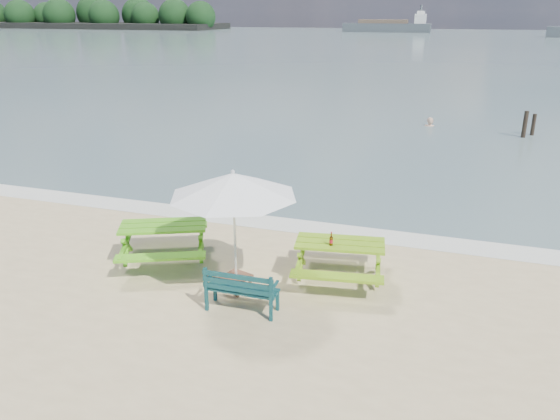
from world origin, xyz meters
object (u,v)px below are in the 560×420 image
(side_table, at_px, (236,283))
(patio_umbrella, at_px, (233,185))
(picnic_table_right, at_px, (339,262))
(swimmer, at_px, (428,136))
(picnic_table_left, at_px, (164,244))
(park_bench, at_px, (242,298))
(beer_bottle, at_px, (331,241))

(side_table, relative_size, patio_umbrella, 0.20)
(picnic_table_right, bearing_deg, swimmer, 87.82)
(picnic_table_left, bearing_deg, swimmer, 75.55)
(picnic_table_right, distance_m, park_bench, 2.20)
(picnic_table_left, bearing_deg, picnic_table_right, 5.12)
(picnic_table_left, height_order, picnic_table_right, picnic_table_left)
(side_table, bearing_deg, picnic_table_right, 30.49)
(picnic_table_right, height_order, beer_bottle, beer_bottle)
(swimmer, bearing_deg, picnic_table_right, -92.18)
(patio_umbrella, bearing_deg, beer_bottle, 27.13)
(patio_umbrella, bearing_deg, side_table, 180.00)
(patio_umbrella, xyz_separation_m, swimmer, (2.41, 17.64, -2.60))
(picnic_table_left, bearing_deg, park_bench, -30.32)
(picnic_table_left, height_order, park_bench, picnic_table_left)
(picnic_table_right, relative_size, swimmer, 1.24)
(park_bench, bearing_deg, picnic_table_right, 50.68)
(patio_umbrella, relative_size, swimmer, 1.71)
(picnic_table_right, bearing_deg, picnic_table_left, -174.88)
(beer_bottle, bearing_deg, swimmer, 87.38)
(picnic_table_left, bearing_deg, patio_umbrella, -20.13)
(side_table, xyz_separation_m, patio_umbrella, (0.00, 0.00, 1.98))
(side_table, relative_size, beer_bottle, 2.21)
(beer_bottle, bearing_deg, picnic_table_left, -177.94)
(patio_umbrella, height_order, beer_bottle, patio_umbrella)
(side_table, distance_m, patio_umbrella, 1.98)
(picnic_table_right, height_order, side_table, picnic_table_right)
(patio_umbrella, distance_m, swimmer, 17.99)
(park_bench, xyz_separation_m, beer_bottle, (1.26, 1.50, 0.67))
(park_bench, bearing_deg, patio_umbrella, 120.75)
(picnic_table_left, relative_size, swimmer, 1.46)
(picnic_table_right, relative_size, park_bench, 1.64)
(park_bench, bearing_deg, swimmer, 83.68)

